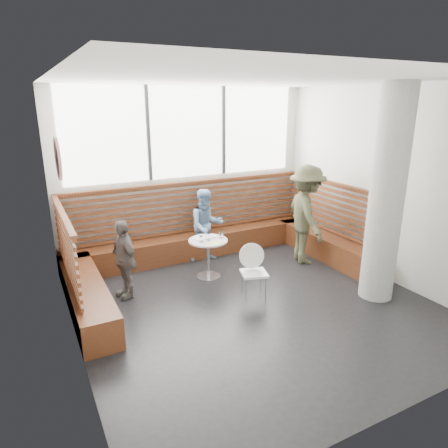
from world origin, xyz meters
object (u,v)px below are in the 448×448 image
concrete_column (387,196)px  adult_man (306,215)px  child_left (124,259)px  cafe_chair (252,267)px  child_back (206,225)px  cafe_table (208,250)px

concrete_column → adult_man: size_ratio=1.74×
adult_man → child_left: size_ratio=1.49×
concrete_column → adult_man: 1.78m
cafe_chair → child_back: child_back is taller
concrete_column → child_left: bearing=152.9°
child_back → concrete_column: bearing=-49.9°
concrete_column → adult_man: (-0.11, 1.64, -0.68)m
concrete_column → child_back: 3.22m
child_back → child_left: child_back is taller
cafe_chair → child_left: bearing=169.6°
cafe_chair → adult_man: size_ratio=0.45×
concrete_column → cafe_table: bearing=138.1°
concrete_column → child_back: size_ratio=2.31×
cafe_chair → child_left: child_left is taller
cafe_chair → cafe_table: bearing=124.7°
cafe_table → child_back: (0.31, 0.73, 0.20)m
cafe_table → child_left: size_ratio=0.55×
concrete_column → child_left: concrete_column is taller
concrete_column → cafe_table: 2.95m
child_back → cafe_table: bearing=-106.9°
cafe_chair → adult_man: (1.62, 0.76, 0.44)m
concrete_column → cafe_chair: 2.25m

